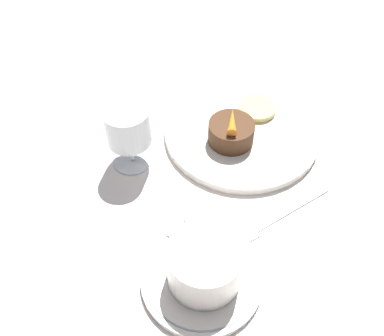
# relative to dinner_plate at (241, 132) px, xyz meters

# --- Properties ---
(ground_plane) EXTENTS (3.00, 3.00, 0.00)m
(ground_plane) POSITION_rel_dinner_plate_xyz_m (-0.01, 0.03, -0.01)
(ground_plane) COLOR white
(dinner_plate) EXTENTS (0.26, 0.26, 0.01)m
(dinner_plate) POSITION_rel_dinner_plate_xyz_m (0.00, 0.00, 0.00)
(dinner_plate) COLOR white
(dinner_plate) RESTS_ON ground_plane
(saucer) EXTENTS (0.16, 0.16, 0.01)m
(saucer) POSITION_rel_dinner_plate_xyz_m (-0.23, 0.16, -0.00)
(saucer) COLOR white
(saucer) RESTS_ON ground_plane
(coffee_cup) EXTENTS (0.12, 0.09, 0.06)m
(coffee_cup) POSITION_rel_dinner_plate_xyz_m (-0.23, 0.15, 0.03)
(coffee_cup) COLOR white
(coffee_cup) RESTS_ON saucer
(spoon) EXTENTS (0.08, 0.09, 0.00)m
(spoon) POSITION_rel_dinner_plate_xyz_m (-0.17, 0.15, 0.00)
(spoon) COLOR silver
(spoon) RESTS_ON saucer
(wine_glass) EXTENTS (0.07, 0.07, 0.11)m
(wine_glass) POSITION_rel_dinner_plate_xyz_m (0.01, 0.19, 0.06)
(wine_glass) COLOR silver
(wine_glass) RESTS_ON ground_plane
(fork) EXTENTS (0.06, 0.18, 0.01)m
(fork) POSITION_rel_dinner_plate_xyz_m (-0.18, 0.04, -0.01)
(fork) COLOR silver
(fork) RESTS_ON ground_plane
(dessert_cake) EXTENTS (0.07, 0.07, 0.04)m
(dessert_cake) POSITION_rel_dinner_plate_xyz_m (-0.02, 0.03, 0.02)
(dessert_cake) COLOR #4C2D19
(dessert_cake) RESTS_ON dinner_plate
(carrot_garnish) EXTENTS (0.06, 0.04, 0.02)m
(carrot_garnish) POSITION_rel_dinner_plate_xyz_m (-0.02, 0.03, 0.05)
(carrot_garnish) COLOR orange
(carrot_garnish) RESTS_ON dessert_cake
(pineapple_slice) EXTENTS (0.07, 0.07, 0.01)m
(pineapple_slice) POSITION_rel_dinner_plate_xyz_m (0.03, -0.04, 0.01)
(pineapple_slice) COLOR #EFE075
(pineapple_slice) RESTS_ON dinner_plate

